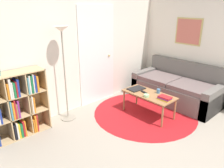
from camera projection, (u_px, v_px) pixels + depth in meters
ground_plane at (186, 161)px, 3.11m from camera, size 14.00×14.00×0.00m
wall_back at (81, 47)px, 4.40m from camera, size 7.32×0.11×2.60m
wall_right at (193, 42)px, 4.90m from camera, size 0.08×5.48×2.60m
rug at (145, 113)px, 4.48m from camera, size 2.07×2.07×0.01m
bookshelf at (14, 107)px, 3.54m from camera, size 0.99×0.34×1.10m
floor_lamp at (63, 48)px, 3.79m from camera, size 0.28×0.28×1.76m
couch at (178, 88)px, 4.98m from camera, size 0.92×1.88×0.87m
coffee_table at (149, 96)px, 4.28m from camera, size 0.49×1.03×0.46m
laptop at (136, 89)px, 4.49m from camera, size 0.37×0.26×0.02m
bowl at (146, 96)px, 4.11m from camera, size 0.11×0.11×0.05m
book_stack_on_table at (165, 98)px, 3.98m from camera, size 0.15×0.24×0.07m
cup at (158, 91)px, 4.28m from camera, size 0.07×0.07×0.08m
remote at (144, 92)px, 4.31m from camera, size 0.08×0.16×0.02m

